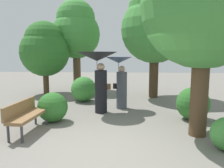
# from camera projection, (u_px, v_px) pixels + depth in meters

# --- Properties ---
(ground_plane) EXTENTS (40.00, 40.00, 0.00)m
(ground_plane) POSITION_uv_depth(u_px,v_px,m) (102.00, 150.00, 4.69)
(ground_plane) COLOR slate
(person_left) EXTENTS (1.41, 1.41, 2.14)m
(person_left) POSITION_uv_depth(u_px,v_px,m) (98.00, 67.00, 7.48)
(person_left) COLOR black
(person_left) RESTS_ON ground
(person_right) EXTENTS (1.00, 1.00, 1.96)m
(person_right) POSITION_uv_depth(u_px,v_px,m) (120.00, 75.00, 8.13)
(person_right) COLOR #474C56
(person_right) RESTS_ON ground
(park_bench) EXTENTS (0.59, 1.53, 0.83)m
(park_bench) POSITION_uv_depth(u_px,v_px,m) (26.00, 114.00, 5.67)
(park_bench) COLOR #38383D
(park_bench) RESTS_ON ground
(tree_near_left) EXTENTS (2.67, 2.67, 5.05)m
(tree_near_left) POSITION_uv_depth(u_px,v_px,m) (76.00, 30.00, 12.02)
(tree_near_left) COLOR brown
(tree_near_left) RESTS_ON ground
(tree_mid_left) EXTENTS (2.47, 2.47, 3.72)m
(tree_mid_left) POSITION_uv_depth(u_px,v_px,m) (45.00, 48.00, 11.00)
(tree_mid_left) COLOR #4C3823
(tree_mid_left) RESTS_ON ground
(tree_mid_right) EXTENTS (3.13, 3.13, 5.30)m
(tree_mid_right) POSITION_uv_depth(u_px,v_px,m) (155.00, 23.00, 9.95)
(tree_mid_right) COLOR #42301E
(tree_mid_right) RESTS_ON ground
(bush_path_left) EXTENTS (0.91, 0.91, 0.91)m
(bush_path_left) POSITION_uv_depth(u_px,v_px,m) (53.00, 107.00, 6.59)
(bush_path_left) COLOR #2D6B28
(bush_path_left) RESTS_ON ground
(bush_behind_bench) EXTENTS (1.03, 1.03, 1.03)m
(bush_behind_bench) POSITION_uv_depth(u_px,v_px,m) (193.00, 104.00, 6.80)
(bush_behind_bench) COLOR #2D6B28
(bush_behind_bench) RESTS_ON ground
(bush_far_side) EXTENTS (1.09, 1.09, 1.09)m
(bush_far_side) POSITION_uv_depth(u_px,v_px,m) (84.00, 89.00, 9.44)
(bush_far_side) COLOR #387F33
(bush_far_side) RESTS_ON ground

